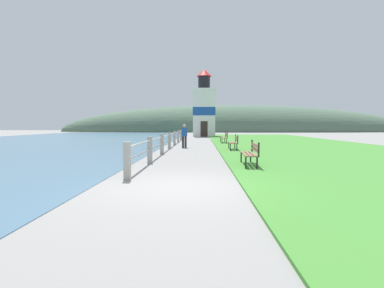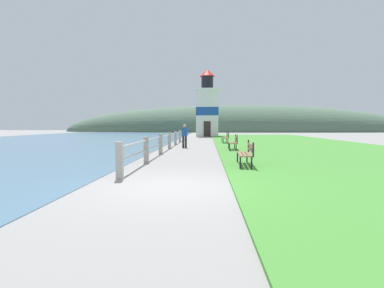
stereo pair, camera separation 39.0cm
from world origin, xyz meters
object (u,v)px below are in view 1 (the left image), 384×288
Objects in this scene: park_bench_midway at (234,142)px; park_bench_far at (225,137)px; lighthouse at (204,109)px; park_bench_near at (251,152)px; person_strolling at (184,135)px.

park_bench_far is at bearing -87.38° from park_bench_midway.
park_bench_far is 0.20× the size of lighthouse.
lighthouse is (-1.56, 15.38, 3.15)m from park_bench_far.
park_bench_midway and park_bench_far have the same top height.
lighthouse is at bearing -84.43° from park_bench_near.
lighthouse is 5.67× the size of person_strolling.
park_bench_midway is at bearing -85.86° from lighthouse.
lighthouse is at bearing -83.62° from park_bench_midway.
park_bench_far is 1.12× the size of person_strolling.
park_bench_near and park_bench_midway have the same top height.
person_strolling reaches higher than park_bench_midway.
park_bench_far is at bearing -84.20° from lighthouse.
lighthouse reaches higher than park_bench_near.
park_bench_midway is (0.15, 6.93, -0.00)m from park_bench_near.
park_bench_far is 5.64m from person_strolling.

